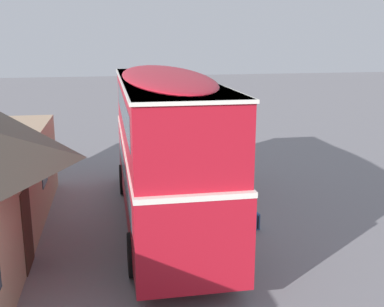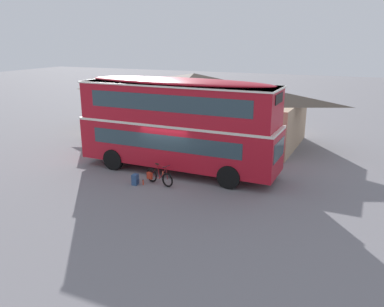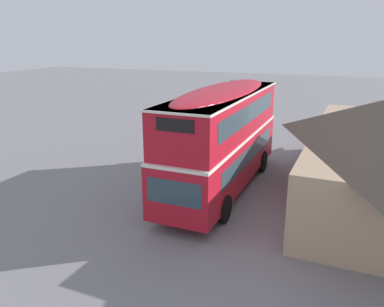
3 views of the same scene
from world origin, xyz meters
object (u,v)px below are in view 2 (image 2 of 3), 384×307
Objects in this scene: double_decker_bus at (178,121)px; touring_bicycle at (158,177)px; backpack_on_ground at (135,179)px; water_bottle_red_squeeze at (143,182)px.

double_decker_bus reaches higher than touring_bicycle.
backpack_on_ground reaches higher than water_bottle_red_squeeze.
touring_bicycle is 6.41× the size of water_bottle_red_squeeze.
backpack_on_ground is at bearing -111.76° from double_decker_bus.
touring_bicycle is at bearing -91.69° from double_decker_bus.
double_decker_bus reaches higher than backpack_on_ground.
double_decker_bus is 40.02× the size of water_bottle_red_squeeze.
backpack_on_ground is 2.14× the size of water_bottle_red_squeeze.
backpack_on_ground is 0.41m from water_bottle_red_squeeze.
double_decker_bus is at bearing 74.51° from water_bottle_red_squeeze.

